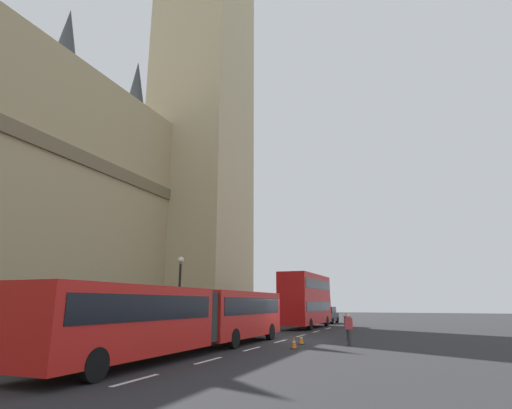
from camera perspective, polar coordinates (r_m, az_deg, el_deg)
ground_plane at (r=27.00m, az=4.19°, el=-18.48°), size 160.00×160.00×0.00m
lane_centre_marking at (r=26.06m, az=3.49°, el=-18.66°), size 29.80×0.16×0.01m
clock_tower at (r=60.98m, az=-7.12°, el=23.92°), size 11.69×11.69×75.07m
articulated_bus at (r=20.27m, az=-8.82°, el=-15.02°), size 18.55×2.54×2.90m
double_decker_bus at (r=39.73m, az=7.09°, el=-12.96°), size 10.35×2.54×4.90m
sedan_lead at (r=48.68m, az=10.03°, el=-15.09°), size 4.40×1.86×1.85m
traffic_cone_west at (r=21.93m, az=5.36°, el=-18.83°), size 0.36×0.36×0.58m
traffic_cone_middle at (r=24.36m, az=6.38°, el=-18.29°), size 0.36×0.36×0.58m
street_lamp at (r=27.57m, az=-10.73°, el=-11.83°), size 0.44×0.44×5.27m
pedestrian_near_cones at (r=23.66m, az=12.94°, el=-16.65°), size 0.35×0.46×1.69m
pedestrian_by_kerb at (r=27.59m, az=12.77°, el=-16.19°), size 0.36×0.46×1.69m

